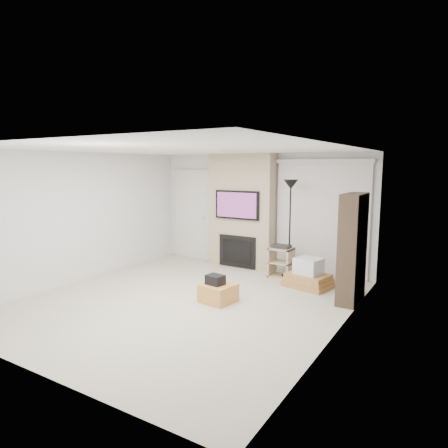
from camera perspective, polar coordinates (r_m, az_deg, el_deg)
The scene contains 16 objects.
floor at distance 6.83m, azimuth -5.33°, elevation -10.86°, with size 5.00×5.50×0.00m, color beige.
ceiling at distance 6.45m, azimuth -5.64°, elevation 10.60°, with size 5.00×5.50×0.00m, color white.
wall_back at distance 8.86m, azimuth 5.21°, elevation 1.88°, with size 5.00×2.50×0.00m, color silver.
wall_front at distance 4.66m, azimuth -26.20°, elevation -4.81°, with size 5.00×2.50×0.00m, color silver.
wall_left at distance 8.25m, azimuth -19.54°, elevation 0.96°, with size 5.50×2.50×0.00m, color silver.
wall_right at distance 5.43m, azimuth 16.20°, elevation -2.51°, with size 5.50×2.50×0.00m, color silver.
hvac_vent at distance 6.90m, azimuth 1.13°, elevation 10.46°, with size 0.35×0.18×0.01m, color silver.
ottoman at distance 6.71m, azimuth -0.83°, elevation -9.82°, with size 0.50×0.50×0.30m, color #D89045.
black_bag at distance 6.63m, azimuth -1.26°, elevation -7.96°, with size 0.28×0.22×0.16m, color black.
fireplace_wall at distance 8.84m, azimuth 2.57°, elevation 1.80°, with size 1.50×0.47×2.50m.
entry_door at distance 9.77m, azimuth -4.42°, elevation 1.34°, with size 1.02×0.11×2.14m.
vertical_blinds at distance 8.29m, azimuth 13.78°, elevation 1.40°, with size 1.98×0.10×2.37m.
floor_lamp at distance 7.99m, azimuth 9.47°, elevation 3.27°, with size 0.29×0.29×1.97m.
av_stand at distance 8.19m, azimuth 8.16°, elevation -5.13°, with size 0.45×0.38×0.66m.
box_stack at distance 7.64m, azimuth 11.94°, elevation -7.27°, with size 0.93×0.78×0.55m.
bookshelf at distance 6.87m, azimuth 17.87°, elevation -3.32°, with size 0.30×0.80×1.80m.
Camera 1 is at (3.86, -5.16, 2.24)m, focal length 32.00 mm.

